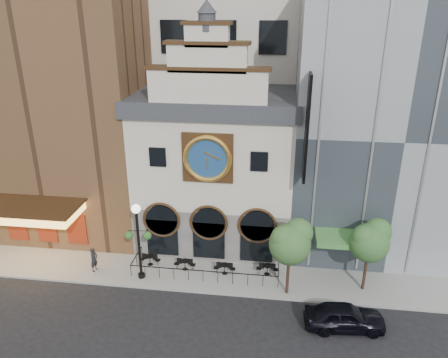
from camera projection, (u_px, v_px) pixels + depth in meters
name	position (u px, v px, depth m)	size (l,w,h in m)	color
ground	(200.00, 294.00, 30.07)	(120.00, 120.00, 0.00)	black
sidewalk	(206.00, 272.00, 32.34)	(44.00, 5.00, 0.15)	gray
clock_building	(216.00, 164.00, 34.71)	(12.60, 8.78, 18.65)	#605E5B
theater_building	(64.00, 81.00, 35.98)	(14.00, 15.60, 25.00)	brown
retail_building	(385.00, 120.00, 33.82)	(14.00, 14.40, 20.00)	gray
cafe_railing	(206.00, 266.00, 32.14)	(10.60, 2.60, 0.90)	black
bistro_0	(150.00, 259.00, 32.94)	(1.58, 0.68, 0.90)	black
bistro_1	(185.00, 264.00, 32.35)	(1.58, 0.68, 0.90)	black
bistro_2	(225.00, 268.00, 31.86)	(1.58, 0.68, 0.90)	black
bistro_3	(267.00, 269.00, 31.77)	(1.58, 0.68, 0.90)	black
car_right	(345.00, 317.00, 26.63)	(1.96, 4.88, 1.66)	black
pedestrian	(94.00, 260.00, 32.05)	(0.68, 0.45, 1.87)	black
lamppost	(138.00, 234.00, 30.24)	(1.86, 0.74, 5.83)	black
tree_left	(291.00, 241.00, 28.44)	(2.86, 2.76, 5.52)	#382619
tree_right	(370.00, 240.00, 28.91)	(2.75, 2.65, 5.30)	#382619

